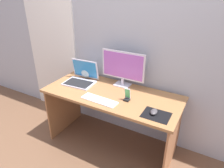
# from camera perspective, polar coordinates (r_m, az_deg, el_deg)

# --- Properties ---
(ground_plane) EXTENTS (8.00, 8.00, 0.00)m
(ground_plane) POSITION_cam_1_polar(r_m,az_deg,el_deg) (2.66, -0.06, -16.17)
(ground_plane) COLOR brown
(wall_back) EXTENTS (6.00, 0.04, 2.50)m
(wall_back) POSITION_cam_1_polar(r_m,az_deg,el_deg) (2.36, 4.47, 12.82)
(wall_back) COLOR #A1A7B4
(wall_back) RESTS_ON ground_plane
(door_left) EXTENTS (0.82, 0.02, 2.02)m
(door_left) POSITION_cam_1_polar(r_m,az_deg,el_deg) (3.05, -16.32, 10.29)
(door_left) COLOR white
(door_left) RESTS_ON ground_plane
(desk) EXTENTS (1.50, 0.65, 0.72)m
(desk) POSITION_cam_1_polar(r_m,az_deg,el_deg) (2.31, -0.07, -5.62)
(desk) COLOR #9D6B40
(desk) RESTS_ON ground_plane
(monitor) EXTENTS (0.52, 0.14, 0.41)m
(monitor) POSITION_cam_1_polar(r_m,az_deg,el_deg) (2.33, 3.03, 4.63)
(monitor) COLOR silver
(monitor) RESTS_ON desk
(laptop) EXTENTS (0.37, 0.32, 0.25)m
(laptop) POSITION_cam_1_polar(r_m,az_deg,el_deg) (2.49, -8.55, 1.59)
(laptop) COLOR silver
(laptop) RESTS_ON desk
(fishbowl) EXTENTS (0.15, 0.15, 0.15)m
(fishbowl) POSITION_cam_1_polar(r_m,az_deg,el_deg) (2.61, -6.92, 3.34)
(fishbowl) COLOR silver
(fishbowl) RESTS_ON desk
(keyboard_external) EXTENTS (0.40, 0.14, 0.01)m
(keyboard_external) POSITION_cam_1_polar(r_m,az_deg,el_deg) (2.11, -3.52, -4.47)
(keyboard_external) COLOR white
(keyboard_external) RESTS_ON desk
(mousepad) EXTENTS (0.25, 0.20, 0.00)m
(mousepad) POSITION_cam_1_polar(r_m,az_deg,el_deg) (1.93, 12.13, -8.39)
(mousepad) COLOR black
(mousepad) RESTS_ON desk
(mouse) EXTENTS (0.06, 0.10, 0.04)m
(mouse) POSITION_cam_1_polar(r_m,az_deg,el_deg) (1.94, 11.55, -7.55)
(mouse) COLOR #454246
(mouse) RESTS_ON mousepad
(phone_in_dock) EXTENTS (0.06, 0.05, 0.14)m
(phone_in_dock) POSITION_cam_1_polar(r_m,az_deg,el_deg) (2.09, 4.24, -3.39)
(phone_in_dock) COLOR black
(phone_in_dock) RESTS_ON desk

